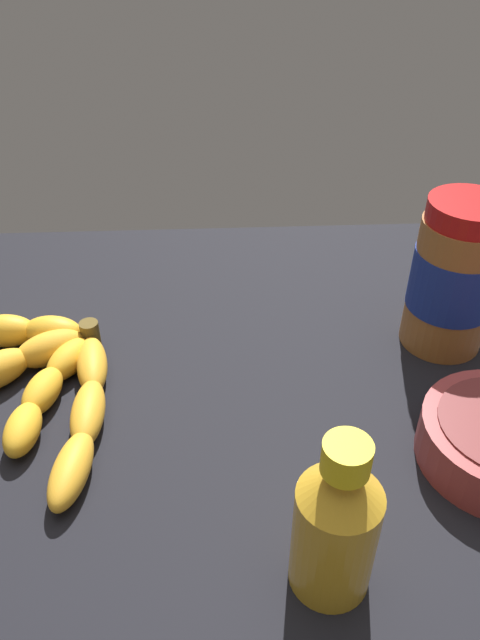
% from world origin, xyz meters
% --- Properties ---
extents(ground_plane, '(0.91, 0.61, 0.04)m').
position_xyz_m(ground_plane, '(0.00, 0.00, -0.02)').
color(ground_plane, black).
extents(banana_bunch, '(0.21, 0.25, 0.04)m').
position_xyz_m(banana_bunch, '(-0.23, -0.01, 0.02)').
color(banana_bunch, gold).
rests_on(banana_bunch, ground_plane).
extents(peanut_butter_jar, '(0.09, 0.09, 0.16)m').
position_xyz_m(peanut_butter_jar, '(0.19, 0.04, 0.08)').
color(peanut_butter_jar, '#9E602D').
rests_on(peanut_butter_jar, ground_plane).
extents(honey_bottle, '(0.06, 0.06, 0.14)m').
position_xyz_m(honey_bottle, '(0.03, -0.23, 0.06)').
color(honey_bottle, gold).
rests_on(honey_bottle, ground_plane).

